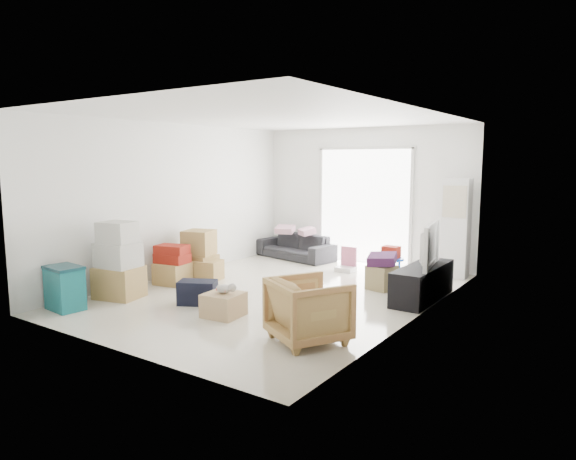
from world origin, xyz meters
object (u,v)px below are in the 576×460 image
(television, at_px, (423,261))
(ottoman, at_px, (382,277))
(sofa, at_px, (296,242))
(armchair, at_px, (309,307))
(wood_crate, at_px, (224,305))
(storage_bins, at_px, (65,288))
(ac_tower, at_px, (456,228))
(tv_console, at_px, (423,283))
(kids_table, at_px, (391,256))

(television, distance_m, ottoman, 0.87)
(sofa, relative_size, armchair, 2.15)
(wood_crate, bearing_deg, storage_bins, -153.38)
(ottoman, bearing_deg, television, -15.69)
(sofa, bearing_deg, armchair, -43.73)
(ac_tower, distance_m, sofa, 3.32)
(television, bearing_deg, tv_console, -0.00)
(storage_bins, bearing_deg, ottoman, 48.17)
(armchair, bearing_deg, sofa, -25.24)
(wood_crate, bearing_deg, ac_tower, 65.65)
(ac_tower, relative_size, wood_crate, 3.75)
(wood_crate, bearing_deg, kids_table, 73.10)
(ottoman, distance_m, kids_table, 0.77)
(tv_console, height_order, kids_table, kids_table)
(ac_tower, bearing_deg, kids_table, -136.06)
(ac_tower, bearing_deg, ottoman, -114.33)
(tv_console, bearing_deg, armchair, -100.11)
(ac_tower, distance_m, kids_table, 1.27)
(tv_console, height_order, ottoman, tv_console)
(ottoman, xyz_separation_m, kids_table, (-0.16, 0.72, 0.22))
(tv_console, xyz_separation_m, television, (0.00, 0.00, 0.33))
(tv_console, height_order, wood_crate, tv_console)
(television, height_order, storage_bins, television)
(ac_tower, height_order, television, ac_tower)
(ottoman, xyz_separation_m, wood_crate, (-1.14, -2.51, -0.04))
(armchair, height_order, storage_bins, armchair)
(ac_tower, xyz_separation_m, wood_crate, (-1.84, -4.06, -0.72))
(kids_table, bearing_deg, storage_bins, -125.23)
(ac_tower, distance_m, television, 1.78)
(ac_tower, xyz_separation_m, armchair, (-0.39, -4.23, -0.47))
(sofa, relative_size, storage_bins, 2.84)
(tv_console, distance_m, ottoman, 0.78)
(armchair, height_order, wood_crate, armchair)
(ac_tower, relative_size, ottoman, 4.52)
(tv_console, relative_size, television, 1.37)
(tv_console, relative_size, storage_bins, 2.48)
(armchair, bearing_deg, ac_tower, -65.78)
(wood_crate, bearing_deg, armchair, -7.01)
(tv_console, relative_size, ottoman, 3.93)
(television, bearing_deg, ottoman, 64.33)
(tv_console, relative_size, sofa, 0.87)
(tv_console, height_order, armchair, armchair)
(tv_console, bearing_deg, sofa, 154.27)
(storage_bins, distance_m, ottoman, 4.73)
(television, bearing_deg, ac_tower, -8.35)
(television, bearing_deg, wood_crate, 130.70)
(tv_console, xyz_separation_m, armchair, (-0.44, -2.48, 0.15))
(armchair, distance_m, storage_bins, 3.56)
(storage_bins, relative_size, kids_table, 1.05)
(armchair, bearing_deg, wood_crate, 22.50)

